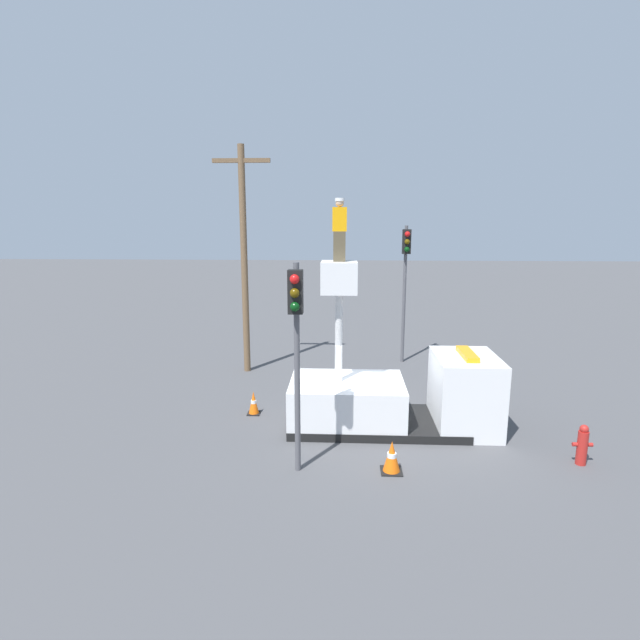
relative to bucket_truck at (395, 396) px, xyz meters
The scene contains 9 objects.
ground_plane 1.08m from the bucket_truck, behind, with size 120.00×120.00×0.00m, color #4C4C4F.
bucket_truck is the anchor object (origin of this frame).
worker 5.15m from the bucket_truck, behind, with size 0.40×0.26×1.75m.
traffic_light_pole 4.79m from the bucket_truck, 132.14° to the right, with size 0.34×0.57×5.15m.
traffic_light_across 7.57m from the bucket_truck, 81.55° to the left, with size 0.34×0.57×5.84m.
fire_hydrant 5.01m from the bucket_truck, 25.55° to the right, with size 0.50×0.26×1.06m.
traffic_cone_rear 4.49m from the bucket_truck, behind, with size 0.40×0.40×0.74m.
traffic_cone_curbside 2.84m from the bucket_truck, 97.03° to the right, with size 0.53×0.53×0.80m.
utility_pole 8.53m from the bucket_truck, 135.82° to the left, with size 2.20×0.26×8.86m.
Camera 1 is at (-1.02, -14.14, 6.14)m, focal length 28.00 mm.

